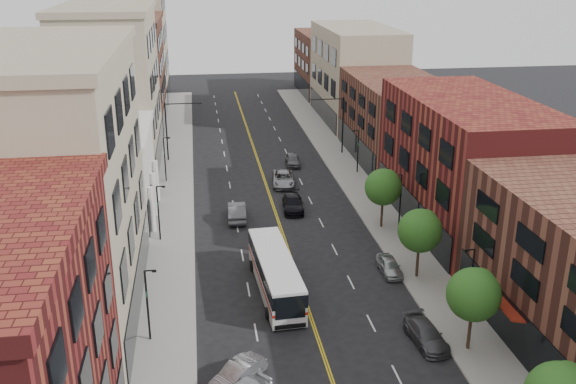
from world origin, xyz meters
name	(u,v)px	position (x,y,z in m)	size (l,w,h in m)	color
sidewalk_left	(174,196)	(-10.00, 35.00, 0.07)	(4.00, 110.00, 0.15)	gray
sidewalk_right	(359,187)	(10.00, 35.00, 0.07)	(4.00, 110.00, 0.15)	gray
bldg_l_tanoffice	(54,192)	(-17.00, 13.00, 9.00)	(10.00, 22.00, 18.00)	tan
bldg_l_white	(97,176)	(-17.00, 31.00, 4.00)	(10.00, 14.00, 8.00)	silver
bldg_l_far_a	(112,90)	(-17.00, 48.00, 9.00)	(10.00, 20.00, 18.00)	tan
bldg_l_far_b	(128,74)	(-17.00, 68.00, 7.50)	(10.00, 20.00, 15.00)	brown
bldg_l_far_c	(136,42)	(-17.00, 86.00, 10.00)	(10.00, 16.00, 20.00)	tan
bldg_r_mid	(466,163)	(17.00, 24.00, 6.00)	(10.00, 22.00, 12.00)	maroon
bldg_r_far_a	(396,120)	(17.00, 45.00, 5.00)	(10.00, 20.00, 10.00)	brown
bldg_r_far_b	(356,74)	(17.00, 66.00, 7.00)	(10.00, 22.00, 14.00)	tan
bldg_r_far_c	(329,64)	(17.00, 86.00, 5.50)	(10.00, 18.00, 11.00)	brown
tree_r_1	(475,293)	(9.39, 4.07, 4.13)	(3.40, 3.40, 5.59)	black
tree_r_2	(421,229)	(9.39, 14.07, 4.13)	(3.40, 3.40, 5.59)	black
tree_r_3	(384,186)	(9.39, 24.07, 4.13)	(3.40, 3.40, 5.59)	black
lamp_l_1	(148,301)	(-10.95, 8.00, 2.97)	(0.81, 0.55, 5.05)	black
lamp_l_2	(159,210)	(-10.95, 24.00, 2.97)	(0.81, 0.55, 5.05)	black
lamp_l_3	(165,157)	(-10.95, 40.00, 2.97)	(0.81, 0.55, 5.05)	black
lamp_r_1	(471,278)	(10.95, 8.00, 2.97)	(0.81, 0.55, 5.05)	black
lamp_r_2	(400,197)	(10.95, 24.00, 2.97)	(0.81, 0.55, 5.05)	black
lamp_r_3	(358,149)	(10.95, 40.00, 2.97)	(0.81, 0.55, 5.05)	black
signal_mast_left	(172,124)	(-10.27, 48.00, 4.65)	(4.49, 0.18, 7.20)	black
signal_mast_right	(337,118)	(10.27, 48.00, 4.65)	(4.49, 0.18, 7.20)	black
city_bus	(275,272)	(-2.00, 13.34, 1.68)	(3.17, 11.36, 2.89)	silver
car_angle_b	(238,374)	(-5.60, 2.70, 0.66)	(1.39, 4.00, 1.32)	#A2A3A9
car_parked_mid	(426,334)	(6.89, 5.16, 0.64)	(1.81, 4.44, 1.29)	#454549
car_parked_far	(389,266)	(7.40, 15.10, 0.64)	(1.50, 3.73, 1.27)	#AAAEB2
car_lane_behind	(237,212)	(-3.88, 28.00, 0.80)	(1.69, 4.84, 1.60)	#4E4D52
car_lane_a	(293,203)	(1.80, 29.61, 0.71)	(1.98, 4.88, 1.42)	black
car_lane_b	(283,179)	(1.90, 37.17, 0.72)	(2.41, 5.22, 1.45)	gray
car_lane_c	(293,160)	(4.01, 44.11, 0.70)	(1.64, 4.08, 1.39)	#525358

